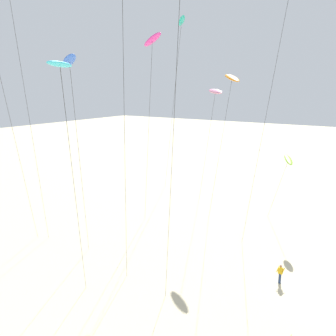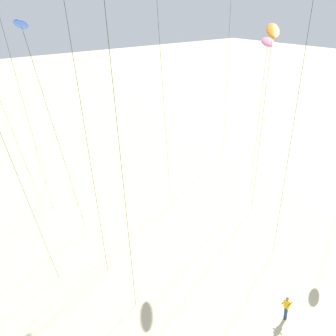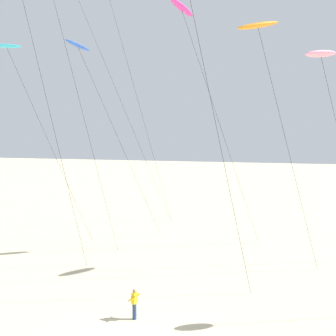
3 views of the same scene
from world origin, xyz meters
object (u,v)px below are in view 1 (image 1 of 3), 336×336
object	(u,v)px
kite_pink	(215,92)
kite_flyer_nearest	(280,274)
kite_blue	(70,64)
kite_lime	(288,160)
kite_orange	(232,79)
kite_teal	(181,24)
kite_cyan	(61,71)
kite_magenta	(152,42)

from	to	relation	value
kite_pink	kite_flyer_nearest	xyz separation A→B (m)	(-9.78, -10.95, -14.61)
kite_blue	kite_flyer_nearest	world-z (taller)	kite_blue
kite_pink	kite_lime	distance (m)	11.23
kite_orange	kite_flyer_nearest	xyz separation A→B (m)	(-5.72, -7.35, -15.91)
kite_teal	kite_blue	bearing A→B (deg)	-170.29
kite_cyan	kite_blue	bearing A→B (deg)	43.85
kite_blue	kite_orange	bearing A→B (deg)	-18.15
kite_pink	kite_lime	bearing A→B (deg)	-75.46
kite_orange	kite_lime	xyz separation A→B (m)	(6.18, -4.59, -8.69)
kite_lime	kite_flyer_nearest	xyz separation A→B (m)	(-11.90, -2.77, -7.22)
kite_teal	kite_cyan	world-z (taller)	kite_teal
kite_magenta	kite_orange	xyz separation A→B (m)	(6.35, -4.99, -3.07)
kite_blue	kite_lime	world-z (taller)	kite_blue
kite_orange	kite_lime	bearing A→B (deg)	-36.57
kite_magenta	kite_pink	distance (m)	11.37
kite_blue	kite_lime	distance (m)	25.73
kite_orange	kite_flyer_nearest	world-z (taller)	kite_orange
kite_magenta	kite_cyan	bearing A→B (deg)	-164.13
kite_blue	kite_lime	xyz separation A→B (m)	(21.90, -9.74, -9.36)
kite_cyan	kite_orange	world-z (taller)	kite_orange
kite_teal	kite_lime	world-z (taller)	kite_teal
kite_cyan	kite_magenta	bearing A→B (deg)	15.87
kite_lime	kite_flyer_nearest	bearing A→B (deg)	-166.92
kite_lime	kite_cyan	bearing A→B (deg)	167.61
kite_pink	kite_flyer_nearest	size ratio (longest dim) A/B	9.60
kite_blue	kite_orange	distance (m)	16.56
kite_magenta	kite_flyer_nearest	distance (m)	22.65
kite_cyan	kite_flyer_nearest	bearing A→B (deg)	-30.93
kite_orange	kite_lime	distance (m)	11.61
kite_magenta	kite_cyan	world-z (taller)	kite_magenta
kite_magenta	kite_orange	world-z (taller)	kite_magenta
kite_cyan	kite_flyer_nearest	xyz separation A→B (m)	(14.18, -8.49, -15.88)
kite_pink	kite_flyer_nearest	bearing A→B (deg)	-131.76
kite_blue	kite_flyer_nearest	size ratio (longest dim) A/B	10.86
kite_orange	kite_cyan	bearing A→B (deg)	176.72
kite_orange	kite_flyer_nearest	bearing A→B (deg)	-127.88
kite_blue	kite_teal	bearing A→B (deg)	9.71
kite_flyer_nearest	kite_pink	bearing A→B (deg)	48.24
kite_blue	kite_teal	size ratio (longest dim) A/B	0.75
kite_magenta	kite_blue	world-z (taller)	kite_magenta
kite_teal	kite_pink	xyz separation A→B (m)	(-0.82, -5.08, -7.85)
kite_pink	kite_cyan	xyz separation A→B (m)	(-23.96, -2.46, 1.28)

